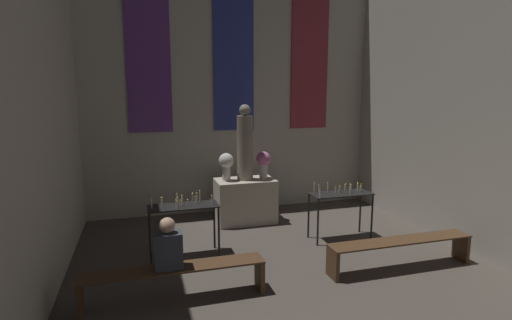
{
  "coord_description": "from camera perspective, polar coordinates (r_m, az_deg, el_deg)",
  "views": [
    {
      "loc": [
        -2.09,
        1.74,
        2.73
      ],
      "look_at": [
        0.0,
        8.81,
        1.46
      ],
      "focal_mm": 28.0,
      "sensor_mm": 36.0,
      "label": 1
    }
  ],
  "objects": [
    {
      "name": "pew_back_right",
      "position": [
        6.71,
        19.97,
        -11.59
      ],
      "size": [
        2.38,
        0.36,
        0.47
      ],
      "color": "#4C331E",
      "rests_on": "ground_plane"
    },
    {
      "name": "statue",
      "position": [
        8.21,
        -1.58,
        2.14
      ],
      "size": [
        0.33,
        0.33,
        1.56
      ],
      "color": "gray",
      "rests_on": "altar"
    },
    {
      "name": "altar",
      "position": [
        8.45,
        -1.54,
        -5.83
      ],
      "size": [
        1.23,
        0.73,
        0.92
      ],
      "color": "#BCB29E",
      "rests_on": "ground_plane"
    },
    {
      "name": "flower_vase_left",
      "position": [
        8.18,
        -4.27,
        -0.51
      ],
      "size": [
        0.31,
        0.31,
        0.57
      ],
      "color": "beige",
      "rests_on": "altar"
    },
    {
      "name": "person_seated",
      "position": [
        5.36,
        -12.46,
        -11.94
      ],
      "size": [
        0.36,
        0.24,
        0.68
      ],
      "color": "#383D47",
      "rests_on": "pew_back_left"
    },
    {
      "name": "candle_rack_left",
      "position": [
        6.74,
        -10.33,
        -7.43
      ],
      "size": [
        1.15,
        0.47,
        1.07
      ],
      "color": "black",
      "rests_on": "ground_plane"
    },
    {
      "name": "candle_rack_right",
      "position": [
        7.59,
        12.01,
        -5.56
      ],
      "size": [
        1.15,
        0.47,
        1.08
      ],
      "color": "black",
      "rests_on": "ground_plane"
    },
    {
      "name": "pew_back_left",
      "position": [
        5.53,
        -11.51,
        -15.87
      ],
      "size": [
        2.38,
        0.36,
        0.47
      ],
      "color": "#4C331E",
      "rests_on": "ground_plane"
    },
    {
      "name": "flower_vase_right",
      "position": [
        8.38,
        1.07,
        -0.24
      ],
      "size": [
        0.31,
        0.31,
        0.57
      ],
      "color": "beige",
      "rests_on": "altar"
    },
    {
      "name": "wall_back",
      "position": [
        9.14,
        -3.3,
        11.14
      ],
      "size": [
        6.75,
        0.16,
        5.84
      ],
      "color": "#B2AD9E",
      "rests_on": "ground_plane"
    }
  ]
}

